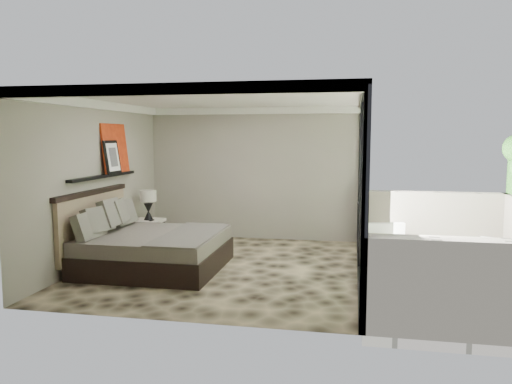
% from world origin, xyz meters
% --- Properties ---
extents(floor, '(5.00, 5.00, 0.00)m').
position_xyz_m(floor, '(0.00, 0.00, 0.00)').
color(floor, black).
rests_on(floor, ground).
extents(ceiling, '(4.50, 5.00, 0.02)m').
position_xyz_m(ceiling, '(0.00, 0.00, 2.79)').
color(ceiling, silver).
rests_on(ceiling, back_wall).
extents(back_wall, '(4.50, 0.02, 2.80)m').
position_xyz_m(back_wall, '(0.00, 2.49, 1.40)').
color(back_wall, gray).
rests_on(back_wall, floor).
extents(left_wall, '(0.02, 5.00, 2.80)m').
position_xyz_m(left_wall, '(-2.24, 0.00, 1.40)').
color(left_wall, gray).
rests_on(left_wall, floor).
extents(glass_wall, '(0.08, 5.00, 2.80)m').
position_xyz_m(glass_wall, '(2.25, 0.00, 1.40)').
color(glass_wall, white).
rests_on(glass_wall, floor).
extents(terrace_slab, '(3.00, 5.00, 0.12)m').
position_xyz_m(terrace_slab, '(3.75, 0.00, -0.06)').
color(terrace_slab, beige).
rests_on(terrace_slab, ground).
extents(picture_ledge, '(0.12, 2.20, 0.05)m').
position_xyz_m(picture_ledge, '(-2.18, 0.10, 1.50)').
color(picture_ledge, black).
rests_on(picture_ledge, left_wall).
extents(bed, '(2.23, 2.16, 1.24)m').
position_xyz_m(bed, '(-1.20, -0.29, 0.36)').
color(bed, black).
rests_on(bed, floor).
extents(nightstand, '(0.76, 0.76, 0.58)m').
position_xyz_m(nightstand, '(-1.95, 1.40, 0.29)').
color(nightstand, black).
rests_on(nightstand, floor).
extents(table_lamp, '(0.33, 0.33, 0.60)m').
position_xyz_m(table_lamp, '(-1.93, 1.40, 0.90)').
color(table_lamp, black).
rests_on(table_lamp, nightstand).
extents(abstract_canvas, '(0.13, 0.90, 0.90)m').
position_xyz_m(abstract_canvas, '(-2.19, 0.57, 1.97)').
color(abstract_canvas, '#B4110F').
rests_on(abstract_canvas, picture_ledge).
extents(framed_print, '(0.11, 0.50, 0.60)m').
position_xyz_m(framed_print, '(-2.14, 0.35, 1.82)').
color(framed_print, black).
rests_on(framed_print, picture_ledge).
extents(ottoman, '(0.60, 0.60, 0.46)m').
position_xyz_m(ottoman, '(4.45, 0.94, 0.23)').
color(ottoman, white).
rests_on(ottoman, terrace_slab).
extents(lounger, '(1.18, 1.75, 0.63)m').
position_xyz_m(lounger, '(2.84, 0.62, 0.19)').
color(lounger, silver).
rests_on(lounger, terrace_slab).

